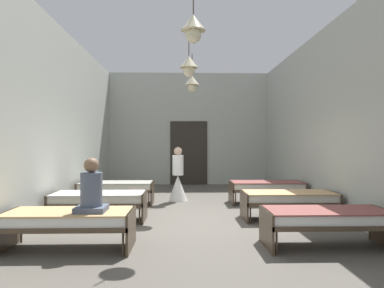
{
  "coord_description": "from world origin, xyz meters",
  "views": [
    {
      "loc": [
        -0.26,
        -7.18,
        1.61
      ],
      "look_at": [
        0.0,
        1.8,
        1.56
      ],
      "focal_mm": 32.64,
      "sensor_mm": 36.0,
      "label": 1
    }
  ],
  "objects_px": {
    "bed_right_row_0": "(326,218)",
    "patient_seated_primary": "(91,192)",
    "bed_left_row_1": "(99,199)",
    "bed_right_row_1": "(289,198)",
    "bed_left_row_2": "(116,187)",
    "bed_left_row_0": "(69,220)",
    "nurse_near_aisle": "(178,181)",
    "bed_right_row_2": "(266,187)"
  },
  "relations": [
    {
      "from": "bed_left_row_0",
      "to": "bed_right_row_2",
      "type": "bearing_deg",
      "value": 44.14
    },
    {
      "from": "bed_left_row_2",
      "to": "bed_right_row_2",
      "type": "relative_size",
      "value": 1.0
    },
    {
      "from": "bed_right_row_1",
      "to": "bed_left_row_2",
      "type": "height_order",
      "value": "same"
    },
    {
      "from": "bed_left_row_1",
      "to": "patient_seated_primary",
      "type": "distance_m",
      "value": 2.03
    },
    {
      "from": "bed_left_row_1",
      "to": "bed_right_row_0",
      "type": "bearing_deg",
      "value": -25.88
    },
    {
      "from": "bed_right_row_0",
      "to": "bed_right_row_1",
      "type": "height_order",
      "value": "same"
    },
    {
      "from": "bed_left_row_0",
      "to": "bed_right_row_0",
      "type": "xyz_separation_m",
      "value": [
        3.92,
        0.0,
        0.0
      ]
    },
    {
      "from": "bed_left_row_1",
      "to": "nurse_near_aisle",
      "type": "distance_m",
      "value": 2.88
    },
    {
      "from": "patient_seated_primary",
      "to": "bed_left_row_0",
      "type": "bearing_deg",
      "value": 171.43
    },
    {
      "from": "bed_left_row_0",
      "to": "nurse_near_aisle",
      "type": "xyz_separation_m",
      "value": [
        1.59,
        4.3,
        0.09
      ]
    },
    {
      "from": "bed_left_row_0",
      "to": "patient_seated_primary",
      "type": "height_order",
      "value": "patient_seated_primary"
    },
    {
      "from": "bed_left_row_0",
      "to": "bed_right_row_1",
      "type": "xyz_separation_m",
      "value": [
        3.92,
        1.9,
        0.0
      ]
    },
    {
      "from": "bed_left_row_2",
      "to": "nurse_near_aisle",
      "type": "xyz_separation_m",
      "value": [
        1.59,
        0.5,
        0.09
      ]
    },
    {
      "from": "bed_left_row_1",
      "to": "bed_left_row_2",
      "type": "distance_m",
      "value": 1.9
    },
    {
      "from": "nurse_near_aisle",
      "to": "bed_right_row_2",
      "type": "bearing_deg",
      "value": -150.33
    },
    {
      "from": "bed_left_row_0",
      "to": "bed_right_row_1",
      "type": "distance_m",
      "value": 4.35
    },
    {
      "from": "bed_right_row_1",
      "to": "bed_right_row_2",
      "type": "bearing_deg",
      "value": 90.0
    },
    {
      "from": "bed_left_row_0",
      "to": "bed_right_row_0",
      "type": "bearing_deg",
      "value": 0.0
    },
    {
      "from": "bed_right_row_2",
      "to": "nurse_near_aisle",
      "type": "relative_size",
      "value": 1.28
    },
    {
      "from": "bed_left_row_2",
      "to": "patient_seated_primary",
      "type": "bearing_deg",
      "value": -84.81
    },
    {
      "from": "bed_right_row_0",
      "to": "patient_seated_primary",
      "type": "height_order",
      "value": "patient_seated_primary"
    },
    {
      "from": "patient_seated_primary",
      "to": "bed_left_row_1",
      "type": "bearing_deg",
      "value": 100.16
    },
    {
      "from": "bed_left_row_2",
      "to": "patient_seated_primary",
      "type": "height_order",
      "value": "patient_seated_primary"
    },
    {
      "from": "bed_left_row_1",
      "to": "bed_right_row_2",
      "type": "height_order",
      "value": "same"
    },
    {
      "from": "bed_right_row_1",
      "to": "bed_left_row_0",
      "type": "bearing_deg",
      "value": -154.12
    },
    {
      "from": "bed_left_row_1",
      "to": "patient_seated_primary",
      "type": "bearing_deg",
      "value": -79.84
    },
    {
      "from": "bed_right_row_0",
      "to": "patient_seated_primary",
      "type": "xyz_separation_m",
      "value": [
        -3.57,
        -0.05,
        0.43
      ]
    },
    {
      "from": "bed_left_row_2",
      "to": "nurse_near_aisle",
      "type": "distance_m",
      "value": 1.67
    },
    {
      "from": "nurse_near_aisle",
      "to": "bed_left_row_2",
      "type": "bearing_deg",
      "value": 59.41
    },
    {
      "from": "bed_right_row_1",
      "to": "bed_left_row_2",
      "type": "xyz_separation_m",
      "value": [
        -3.92,
        1.9,
        0.0
      ]
    },
    {
      "from": "nurse_near_aisle",
      "to": "bed_left_row_0",
      "type": "bearing_deg",
      "value": 111.6
    },
    {
      "from": "bed_right_row_2",
      "to": "bed_right_row_0",
      "type": "bearing_deg",
      "value": -90.0
    },
    {
      "from": "bed_right_row_0",
      "to": "bed_left_row_2",
      "type": "xyz_separation_m",
      "value": [
        -3.92,
        3.8,
        0.0
      ]
    },
    {
      "from": "bed_right_row_0",
      "to": "bed_left_row_0",
      "type": "bearing_deg",
      "value": 180.0
    },
    {
      "from": "bed_left_row_0",
      "to": "bed_right_row_0",
      "type": "relative_size",
      "value": 1.0
    },
    {
      "from": "bed_left_row_0",
      "to": "patient_seated_primary",
      "type": "relative_size",
      "value": 2.37
    },
    {
      "from": "bed_left_row_0",
      "to": "bed_left_row_1",
      "type": "bearing_deg",
      "value": 90.0
    },
    {
      "from": "bed_left_row_2",
      "to": "bed_right_row_2",
      "type": "bearing_deg",
      "value": 0.0
    },
    {
      "from": "patient_seated_primary",
      "to": "bed_right_row_2",
      "type": "bearing_deg",
      "value": 47.21
    },
    {
      "from": "bed_left_row_0",
      "to": "bed_right_row_0",
      "type": "height_order",
      "value": "same"
    },
    {
      "from": "bed_left_row_1",
      "to": "bed_right_row_1",
      "type": "bearing_deg",
      "value": 0.0
    },
    {
      "from": "bed_right_row_1",
      "to": "patient_seated_primary",
      "type": "bearing_deg",
      "value": -151.3
    }
  ]
}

